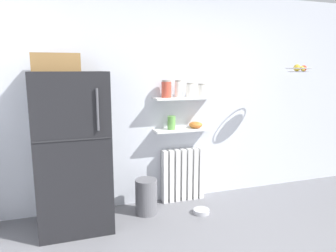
# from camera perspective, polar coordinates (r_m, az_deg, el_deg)

# --- Properties ---
(back_wall) EXTENTS (7.04, 0.10, 2.60)m
(back_wall) POSITION_cam_1_polar(r_m,az_deg,el_deg) (3.95, 0.83, 4.85)
(back_wall) COLOR silver
(back_wall) RESTS_ON ground_plane
(refrigerator) EXTENTS (0.73, 0.72, 1.83)m
(refrigerator) POSITION_cam_1_polar(r_m,az_deg,el_deg) (3.42, -17.07, -3.84)
(refrigerator) COLOR black
(refrigerator) RESTS_ON ground_plane
(radiator) EXTENTS (0.55, 0.12, 0.68)m
(radiator) POSITION_cam_1_polar(r_m,az_deg,el_deg) (4.07, 2.71, -8.86)
(radiator) COLOR white
(radiator) RESTS_ON ground_plane
(wall_shelf_lower) EXTENTS (0.76, 0.22, 0.02)m
(wall_shelf_lower) POSITION_cam_1_polar(r_m,az_deg,el_deg) (3.89, 2.95, -0.66)
(wall_shelf_lower) COLOR white
(wall_shelf_upper) EXTENTS (0.76, 0.22, 0.02)m
(wall_shelf_upper) POSITION_cam_1_polar(r_m,az_deg,el_deg) (3.84, 3.00, 5.12)
(wall_shelf_upper) COLOR white
(storage_jar_0) EXTENTS (0.12, 0.12, 0.21)m
(storage_jar_0) POSITION_cam_1_polar(r_m,az_deg,el_deg) (3.75, -0.30, 6.79)
(storage_jar_0) COLOR #C64C38
(storage_jar_0) RESTS_ON wall_shelf_upper
(storage_jar_1) EXTENTS (0.09, 0.09, 0.21)m
(storage_jar_1) POSITION_cam_1_polar(r_m,az_deg,el_deg) (3.80, 1.92, 6.82)
(storage_jar_1) COLOR silver
(storage_jar_1) RESTS_ON wall_shelf_upper
(storage_jar_2) EXTENTS (0.10, 0.10, 0.17)m
(storage_jar_2) POSITION_cam_1_polar(r_m,az_deg,el_deg) (3.86, 4.09, 6.61)
(storage_jar_2) COLOR silver
(storage_jar_2) RESTS_ON wall_shelf_upper
(storage_jar_3) EXTENTS (0.10, 0.10, 0.16)m
(storage_jar_3) POSITION_cam_1_polar(r_m,az_deg,el_deg) (3.92, 6.19, 6.54)
(storage_jar_3) COLOR silver
(storage_jar_3) RESTS_ON wall_shelf_upper
(vase) EXTENTS (0.10, 0.10, 0.17)m
(vase) POSITION_cam_1_polar(r_m,az_deg,el_deg) (3.82, 0.64, 0.61)
(vase) COLOR #66A84C
(vase) RESTS_ON wall_shelf_lower
(shelf_bowl) EXTENTS (0.18, 0.18, 0.08)m
(shelf_bowl) POSITION_cam_1_polar(r_m,az_deg,el_deg) (3.94, 5.10, 0.22)
(shelf_bowl) COLOR orange
(shelf_bowl) RESTS_ON wall_shelf_lower
(trash_bin) EXTENTS (0.26, 0.26, 0.42)m
(trash_bin) POSITION_cam_1_polar(r_m,az_deg,el_deg) (3.76, -3.99, -12.73)
(trash_bin) COLOR slate
(trash_bin) RESTS_ON ground_plane
(pet_food_bowl) EXTENTS (0.19, 0.19, 0.05)m
(pet_food_bowl) POSITION_cam_1_polar(r_m,az_deg,el_deg) (3.83, 6.13, -15.26)
(pet_food_bowl) COLOR #B7B7BC
(pet_food_bowl) RESTS_ON ground_plane
(hanging_fruit_basket) EXTENTS (0.30, 0.30, 0.10)m
(hanging_fruit_basket) POSITION_cam_1_polar(r_m,az_deg,el_deg) (4.19, 22.91, 9.60)
(hanging_fruit_basket) COLOR #B2B2B7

